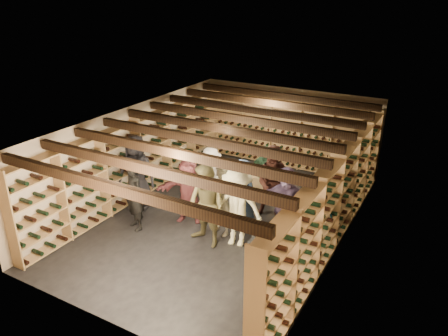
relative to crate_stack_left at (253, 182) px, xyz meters
name	(u,v)px	position (x,y,z in m)	size (l,w,h in m)	color
ground	(224,218)	(0.00, -1.59, -0.34)	(8.00, 8.00, 0.00)	black
walls	(224,173)	(0.00, -1.59, 0.86)	(5.52, 8.02, 2.40)	beige
ceiling	(224,123)	(0.00, -1.59, 2.06)	(5.50, 8.00, 0.01)	beige
ceiling_joists	(224,129)	(0.00, -1.59, 1.92)	(5.40, 7.12, 0.18)	black
wine_rack_left	(138,158)	(-2.57, -1.59, 0.74)	(0.32, 7.50, 2.15)	#A07F4E
wine_rack_right	(333,203)	(2.57, -1.59, 0.74)	(0.32, 7.50, 2.15)	#A07F4E
wine_rack_back	(286,133)	(0.00, 2.24, 0.73)	(4.70, 0.30, 2.15)	#A07F4E
crate_stack_left	(253,182)	(0.00, 0.00, 0.00)	(0.54, 0.39, 0.68)	tan
crate_stack_right	(256,187)	(0.21, -0.29, 0.00)	(0.55, 0.41, 0.68)	tan
crate_loose	(268,176)	(-0.03, 1.06, -0.25)	(0.50, 0.33, 0.17)	tan
person_0	(137,172)	(-2.18, -2.11, 0.61)	(0.93, 0.60, 1.90)	black
person_1	(134,197)	(-1.56, -2.97, 0.46)	(0.58, 0.38, 1.60)	black
person_2	(206,206)	(0.21, -2.73, 0.58)	(0.89, 0.69, 1.83)	brown
person_3	(237,207)	(0.77, -2.42, 0.55)	(1.15, 0.66, 1.78)	beige
person_4	(308,216)	(2.18, -2.00, 0.51)	(1.00, 0.41, 1.70)	#165275
person_5	(188,191)	(-0.69, -2.07, 0.45)	(1.46, 0.46, 1.57)	brown
person_6	(242,194)	(0.51, -1.69, 0.49)	(0.81, 0.53, 1.65)	#23344F
person_7	(222,200)	(0.27, -2.18, 0.50)	(0.61, 0.40, 1.67)	gray
person_8	(274,183)	(1.00, -0.99, 0.58)	(0.89, 0.69, 1.83)	#42201A
person_9	(211,177)	(-0.65, -1.13, 0.43)	(1.00, 0.57, 1.54)	#A09892
person_10	(264,174)	(0.43, -0.29, 0.43)	(0.90, 0.37, 1.53)	#22432E
person_11	(286,199)	(1.43, -1.33, 0.42)	(1.42, 0.45, 1.53)	slate
person_12	(325,195)	(2.18, -0.81, 0.47)	(0.79, 0.51, 1.62)	#323237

